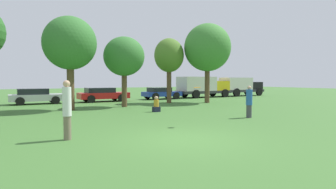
# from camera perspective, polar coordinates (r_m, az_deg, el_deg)

# --- Properties ---
(ground_plane) EXTENTS (120.00, 120.00, 0.00)m
(ground_plane) POSITION_cam_1_polar(r_m,az_deg,el_deg) (9.37, 3.20, -9.11)
(ground_plane) COLOR #3D6B2D
(person_thrower) EXTENTS (0.28, 0.28, 1.95)m
(person_thrower) POSITION_cam_1_polar(r_m,az_deg,el_deg) (9.72, -19.86, -2.78)
(person_thrower) COLOR #726651
(person_thrower) RESTS_ON ground
(person_catcher) EXTENTS (0.32, 0.32, 1.66)m
(person_catcher) POSITION_cam_1_polar(r_m,az_deg,el_deg) (15.12, 16.18, -1.41)
(person_catcher) COLOR #3F3F47
(person_catcher) RESTS_ON ground
(frisbee) EXTENTS (0.29, 0.29, 0.04)m
(frisbee) POSITION_cam_1_polar(r_m,az_deg,el_deg) (11.97, 5.94, 1.43)
(frisbee) COLOR orange
(bystander_sitting) EXTENTS (0.42, 0.35, 0.97)m
(bystander_sitting) POSITION_cam_1_polar(r_m,az_deg,el_deg) (17.24, -2.40, -2.21)
(bystander_sitting) COLOR #191E33
(bystander_sitting) RESTS_ON ground
(tree_2) EXTENTS (3.38, 3.38, 6.03)m
(tree_2) POSITION_cam_1_polar(r_m,az_deg,el_deg) (19.32, -19.34, 9.71)
(tree_2) COLOR brown
(tree_2) RESTS_ON ground
(tree_3) EXTENTS (2.95, 2.95, 5.09)m
(tree_3) POSITION_cam_1_polar(r_m,az_deg,el_deg) (20.68, -8.93, 7.58)
(tree_3) COLOR brown
(tree_3) RESTS_ON ground
(tree_4) EXTENTS (2.52, 2.52, 5.49)m
(tree_4) POSITION_cam_1_polar(r_m,az_deg,el_deg) (23.99, 0.21, 7.82)
(tree_4) COLOR brown
(tree_4) RESTS_ON ground
(tree_5) EXTENTS (3.96, 3.96, 6.75)m
(tree_5) POSITION_cam_1_polar(r_m,az_deg,el_deg) (24.40, 8.02, 9.39)
(tree_5) COLOR brown
(tree_5) RESTS_ON ground
(parked_car_silver) EXTENTS (4.12, 1.95, 1.26)m
(parked_car_silver) POSITION_cam_1_polar(r_m,az_deg,el_deg) (25.13, -25.29, -0.25)
(parked_car_silver) COLOR #B2B2B7
(parked_car_silver) RESTS_ON ground
(parked_car_red) EXTENTS (4.40, 2.03, 1.26)m
(parked_car_red) POSITION_cam_1_polar(r_m,az_deg,el_deg) (25.94, -13.16, 0.07)
(parked_car_red) COLOR red
(parked_car_red) RESTS_ON ground
(parked_car_blue) EXTENTS (3.84, 1.97, 1.19)m
(parked_car_blue) POSITION_cam_1_polar(r_m,az_deg,el_deg) (28.51, -1.41, 0.34)
(parked_car_blue) COLOR #1E389E
(parked_car_blue) RESTS_ON ground
(delivery_truck_yellow) EXTENTS (6.50, 2.47, 2.30)m
(delivery_truck_yellow) POSITION_cam_1_polar(r_m,az_deg,el_deg) (31.68, 6.99, 1.72)
(delivery_truck_yellow) COLOR #2D2D33
(delivery_truck_yellow) RESTS_ON ground
(delivery_truck_black) EXTENTS (6.07, 2.20, 2.23)m
(delivery_truck_black) POSITION_cam_1_polar(r_m,az_deg,el_deg) (35.50, 14.46, 1.73)
(delivery_truck_black) COLOR #2D2D33
(delivery_truck_black) RESTS_ON ground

